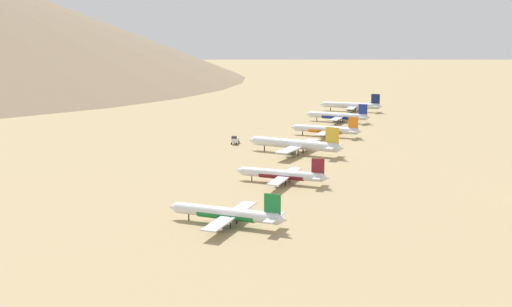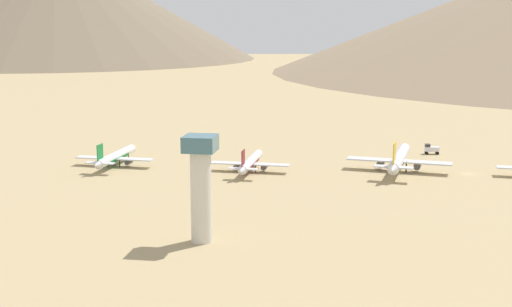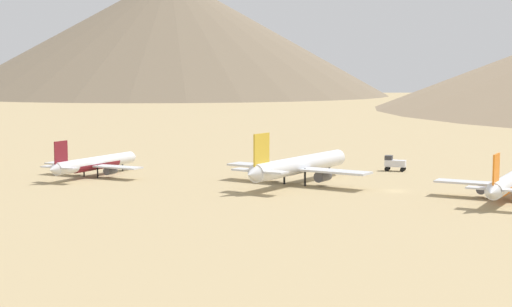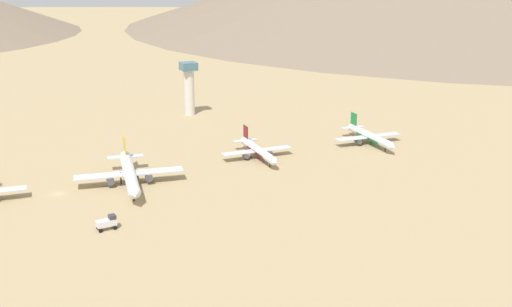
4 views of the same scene
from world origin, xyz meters
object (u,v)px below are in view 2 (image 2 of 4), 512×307
(parked_jet_5, at_px, (116,157))
(service_truck, at_px, (431,149))
(control_tower, at_px, (201,182))
(parked_jet_4, at_px, (251,162))
(parked_jet_3, at_px, (399,159))

(parked_jet_5, xyz_separation_m, service_truck, (39.08, -110.72, -1.22))
(service_truck, distance_m, control_tower, 131.82)
(service_truck, bearing_deg, parked_jet_4, 122.70)
(service_truck, bearing_deg, control_tower, 151.94)
(parked_jet_3, xyz_separation_m, parked_jet_5, (-7.34, 97.26, -0.88))
(control_tower, bearing_deg, parked_jet_4, 0.80)
(parked_jet_3, relative_size, parked_jet_4, 1.30)
(parked_jet_3, relative_size, service_truck, 7.99)
(parked_jet_3, bearing_deg, service_truck, -22.97)
(parked_jet_4, bearing_deg, service_truck, -57.30)
(parked_jet_3, xyz_separation_m, service_truck, (31.74, -13.45, -2.10))
(parked_jet_3, bearing_deg, control_tower, 150.14)
(service_truck, relative_size, control_tower, 0.22)
(parked_jet_4, xyz_separation_m, control_tower, (-75.54, -1.05, 10.88))
(parked_jet_4, relative_size, service_truck, 6.13)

